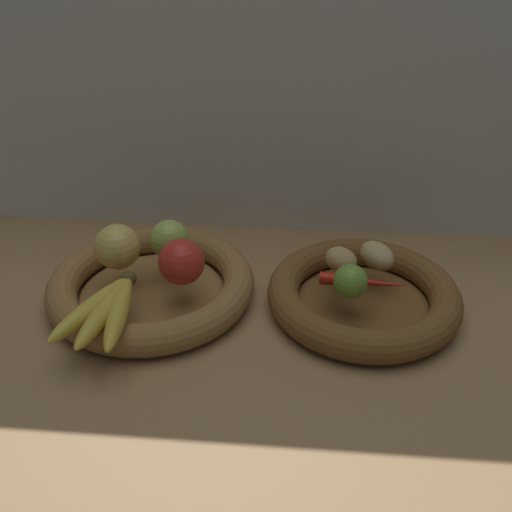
# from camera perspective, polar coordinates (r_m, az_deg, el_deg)

# --- Properties ---
(ground_plane) EXTENTS (1.40, 0.90, 0.03)m
(ground_plane) POSITION_cam_1_polar(r_m,az_deg,el_deg) (0.99, 0.36, -5.96)
(ground_plane) COLOR #9E774C
(back_wall) EXTENTS (1.40, 0.03, 0.55)m
(back_wall) POSITION_cam_1_polar(r_m,az_deg,el_deg) (1.12, 1.67, 15.56)
(back_wall) COLOR silver
(back_wall) RESTS_ON ground_plane
(fruit_bowl_left) EXTENTS (0.36, 0.36, 0.05)m
(fruit_bowl_left) POSITION_cam_1_polar(r_m,az_deg,el_deg) (1.01, -10.39, -2.84)
(fruit_bowl_left) COLOR olive
(fruit_bowl_left) RESTS_ON ground_plane
(fruit_bowl_right) EXTENTS (0.33, 0.33, 0.05)m
(fruit_bowl_right) POSITION_cam_1_polar(r_m,az_deg,el_deg) (0.98, 10.67, -3.86)
(fruit_bowl_right) COLOR brown
(fruit_bowl_right) RESTS_ON ground_plane
(apple_golden_left) EXTENTS (0.08, 0.08, 0.08)m
(apple_golden_left) POSITION_cam_1_polar(r_m,az_deg,el_deg) (1.00, -13.69, 0.90)
(apple_golden_left) COLOR #DBB756
(apple_golden_left) RESTS_ON fruit_bowl_left
(apple_red_right) EXTENTS (0.08, 0.08, 0.08)m
(apple_red_right) POSITION_cam_1_polar(r_m,az_deg,el_deg) (0.94, -7.46, -0.59)
(apple_red_right) COLOR red
(apple_red_right) RESTS_ON fruit_bowl_left
(apple_green_back) EXTENTS (0.07, 0.07, 0.07)m
(apple_green_back) POSITION_cam_1_polar(r_m,az_deg,el_deg) (1.01, -8.63, 1.64)
(apple_green_back) COLOR #99B74C
(apple_green_back) RESTS_ON fruit_bowl_left
(banana_bunch_front) EXTENTS (0.12, 0.19, 0.03)m
(banana_bunch_front) POSITION_cam_1_polar(r_m,az_deg,el_deg) (0.89, -14.80, -5.15)
(banana_bunch_front) COLOR gold
(banana_bunch_front) RESTS_ON fruit_bowl_left
(potato_back) EXTENTS (0.08, 0.09, 0.04)m
(potato_back) POSITION_cam_1_polar(r_m,az_deg,el_deg) (1.00, 12.00, 0.05)
(potato_back) COLOR tan
(potato_back) RESTS_ON fruit_bowl_right
(potato_oblong) EXTENTS (0.08, 0.08, 0.04)m
(potato_oblong) POSITION_cam_1_polar(r_m,az_deg,el_deg) (0.98, 8.50, -0.39)
(potato_oblong) COLOR tan
(potato_oblong) RESTS_ON fruit_bowl_right
(lime_near) EXTENTS (0.06, 0.06, 0.06)m
(lime_near) POSITION_cam_1_polar(r_m,az_deg,el_deg) (0.91, 9.42, -2.51)
(lime_near) COLOR #6B9E33
(lime_near) RESTS_ON fruit_bowl_right
(chili_pepper) EXTENTS (0.15, 0.03, 0.02)m
(chili_pepper) POSITION_cam_1_polar(r_m,az_deg,el_deg) (0.95, 10.82, -2.43)
(chili_pepper) COLOR red
(chili_pepper) RESTS_ON fruit_bowl_right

